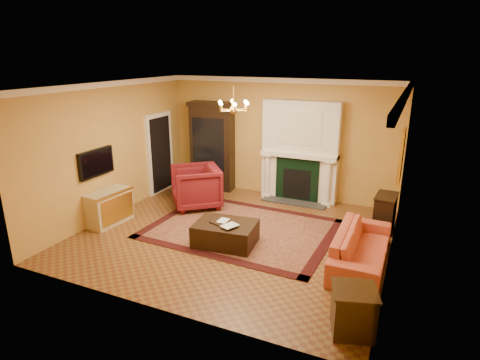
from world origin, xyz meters
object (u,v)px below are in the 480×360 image
Objects in this scene: console_table at (385,213)px; leather_ottoman at (225,233)px; coral_sofa at (362,242)px; wingback_armchair at (196,185)px; commode at (109,207)px; china_cabinet at (213,148)px; pedestal_table at (182,180)px; end_table at (353,312)px.

leather_ottoman is at bearing -140.40° from console_table.
coral_sofa is at bearing -94.13° from console_table.
leather_ottoman is (-2.51, -0.31, -0.19)m from coral_sofa.
wingback_armchair is at bearing 129.07° from leather_ottoman.
leather_ottoman is (-2.74, -1.98, -0.14)m from console_table.
commode is 5.30m from coral_sofa.
console_table is at bearing 29.68° from leather_ottoman.
console_table is at bearing -8.03° from coral_sofa.
wingback_armchair is at bearing 58.20° from commode.
wingback_armchair is 2.19m from leather_ottoman.
china_cabinet is at bearing 171.65° from console_table.
china_cabinet reaches higher than leather_ottoman.
console_table is (4.28, 0.46, -0.18)m from wingback_armchair.
end_table is at bearing -36.20° from pedestal_table.
commode is 5.90m from console_table.
console_table is 0.64× the size of leather_ottoman.
pedestal_table is 0.80× the size of commode.
wingback_armchair is 5.27m from end_table.
wingback_armchair is 2.06m from commode.
end_table is at bearing -175.11° from coral_sofa.
pedestal_table is 1.06× the size of console_table.
end_table is (4.51, -4.59, -0.82)m from china_cabinet.
coral_sofa is 2.89× the size of console_table.
console_table is at bearing 56.17° from wingback_armchair.
end_table is (4.22, -3.15, -0.25)m from wingback_armchair.
commode is (-0.55, -2.08, -0.09)m from pedestal_table.
china_cabinet is 3.31m from commode.
china_cabinet is 3.59m from leather_ottoman.
pedestal_table is at bearing 143.80° from end_table.
leather_ottoman is at bearing 96.79° from coral_sofa.
commode is at bearing -76.72° from wingback_armchair.
china_cabinet is 1.58m from wingback_armchair.
china_cabinet is at bearing 58.36° from coral_sofa.
leather_ottoman is at bearing 148.76° from end_table.
china_cabinet reaches higher than commode.
console_table is at bearing 25.86° from commode.
commode is 1.61× the size of end_table.
wingback_armchair is at bearing -170.14° from console_table.
coral_sofa is 3.48× the size of end_table.
wingback_armchair is at bearing -32.61° from pedestal_table.
console_table reaches higher than leather_ottoman.
end_table is 3.14m from leather_ottoman.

